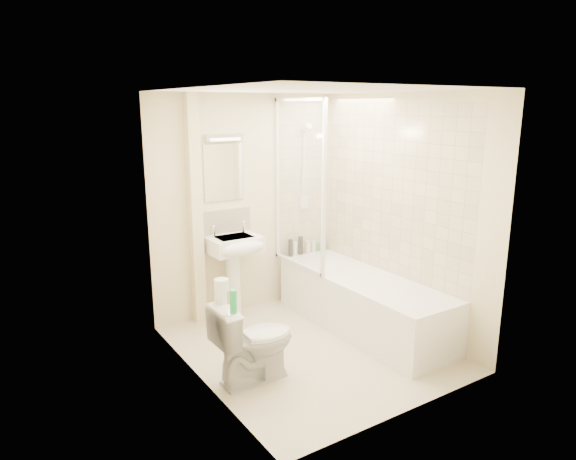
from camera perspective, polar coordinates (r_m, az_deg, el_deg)
floor at (r=5.06m, az=2.43°, el=-13.02°), size 2.50×2.50×0.00m
wall_back at (r=5.68m, az=-4.73°, el=2.77°), size 2.20×0.02×2.40m
wall_left at (r=4.12m, az=-10.00°, el=-1.58°), size 0.02×2.50×2.40m
wall_right at (r=5.34m, az=12.26°, el=1.80°), size 0.02×2.50×2.40m
ceiling at (r=4.52m, az=2.75°, el=15.30°), size 2.20×2.50×0.02m
tile_back at (r=6.02m, az=1.61°, el=5.59°), size 0.70×0.01×1.75m
tile_right at (r=5.37m, az=11.49°, el=4.33°), size 0.01×2.10×1.75m
pipe_boxing at (r=5.37m, az=-10.26°, el=1.96°), size 0.12×0.12×2.40m
splashback at (r=5.60m, az=-6.96°, el=0.77°), size 0.60×0.02×0.30m
mirror at (r=5.50m, az=-7.12°, el=6.36°), size 0.46×0.01×0.60m
strip_light at (r=5.45m, az=-7.13°, el=10.20°), size 0.42×0.07×0.07m
bathtub at (r=5.44m, az=8.34°, el=-7.83°), size 0.70×2.10×0.55m
shower_screen at (r=5.46m, az=1.19°, el=5.03°), size 0.04×0.92×1.80m
shower_fixture at (r=5.97m, az=1.85°, el=6.69°), size 0.10×0.16×0.99m
pedestal_sink at (r=5.47m, az=-5.83°, el=-2.67°), size 0.54×0.49×1.05m
bottle_black_a at (r=6.00m, az=0.27°, el=-2.00°), size 0.05×0.05×0.20m
bottle_white_a at (r=6.04m, az=0.77°, el=-2.08°), size 0.05×0.05×0.16m
bottle_black_b at (r=6.07m, az=1.41°, el=-1.73°), size 0.06×0.06×0.22m
bottle_cream at (r=6.14m, az=2.22°, el=-1.90°), size 0.06×0.06×0.15m
bottle_white_b at (r=6.19m, az=2.87°, el=-1.80°), size 0.05×0.05×0.14m
bottle_green at (r=6.26m, az=3.66°, el=-1.85°), size 0.07×0.07×0.10m
toilet at (r=4.40m, az=-3.80°, el=-12.16°), size 0.42×0.71×0.71m
toilet_roll_lower at (r=4.22m, az=-7.48°, el=-7.37°), size 0.10×0.10×0.11m
toilet_roll_upper at (r=4.19m, az=-7.40°, el=-6.07°), size 0.12×0.12×0.10m
green_bottle at (r=4.00m, az=-6.10°, el=-7.89°), size 0.06×0.06×0.19m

